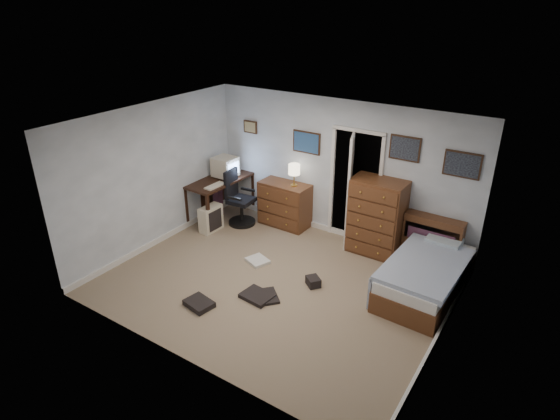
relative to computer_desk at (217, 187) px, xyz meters
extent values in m
cube|color=gray|center=(2.30, -1.35, -0.64)|extent=(5.00, 4.00, 0.02)
cube|color=black|center=(0.10, 0.00, 0.17)|extent=(0.71, 1.45, 0.04)
cube|color=black|center=(-0.21, -0.66, -0.24)|extent=(0.06, 0.06, 0.78)
cube|color=black|center=(0.36, -0.68, -0.24)|extent=(0.06, 0.06, 0.78)
cube|color=black|center=(-0.16, 0.68, -0.24)|extent=(0.06, 0.06, 0.78)
cube|color=black|center=(0.41, 0.66, -0.24)|extent=(0.06, 0.06, 0.78)
cube|color=black|center=(-0.21, 0.01, -0.19)|extent=(0.08, 1.32, 0.55)
cube|color=beige|center=(0.12, 0.15, 0.40)|extent=(0.43, 0.41, 0.37)
cube|color=#8CB2F2|center=(0.33, 0.14, 0.40)|extent=(0.02, 0.31, 0.24)
cube|color=beige|center=(0.12, 0.15, 0.20)|extent=(0.28, 0.28, 0.02)
cube|color=beige|center=(0.28, -0.35, 0.20)|extent=(0.18, 0.44, 0.03)
cube|color=beige|center=(0.30, -0.55, -0.39)|extent=(0.24, 0.47, 0.49)
cube|color=black|center=(0.41, -0.56, -0.39)|extent=(0.02, 0.33, 0.38)
cylinder|color=black|center=(0.61, -0.01, -0.60)|extent=(0.56, 0.56, 0.06)
cylinder|color=black|center=(0.61, -0.01, -0.38)|extent=(0.06, 0.06, 0.40)
cube|color=black|center=(0.61, -0.01, -0.14)|extent=(0.47, 0.47, 0.08)
cube|color=black|center=(0.39, -0.02, 0.16)|extent=(0.09, 0.40, 0.55)
cube|color=black|center=(0.63, -0.24, -0.01)|extent=(0.30, 0.07, 0.04)
cube|color=black|center=(0.59, 0.23, -0.01)|extent=(0.30, 0.07, 0.04)
cube|color=maroon|center=(-0.02, 0.04, -0.28)|extent=(0.15, 0.15, 0.71)
cube|color=brown|center=(1.32, 0.42, -0.21)|extent=(0.97, 0.51, 0.85)
cylinder|color=gold|center=(1.52, 0.42, 0.23)|extent=(0.13, 0.13, 0.02)
cylinder|color=gold|center=(1.52, 0.42, 0.36)|extent=(0.03, 0.03, 0.26)
cylinder|color=beige|center=(1.52, 0.42, 0.54)|extent=(0.22, 0.22, 0.19)
cube|color=black|center=(2.65, 0.95, 0.37)|extent=(0.90, 0.60, 2.00)
cube|color=white|center=(2.20, 0.62, 0.37)|extent=(0.06, 0.05, 2.00)
cube|color=white|center=(3.10, 0.62, 0.37)|extent=(0.06, 0.05, 2.00)
cube|color=white|center=(2.65, 0.62, 1.39)|extent=(0.96, 0.05, 0.06)
cube|color=white|center=(2.60, 0.51, 0.37)|extent=(0.31, 0.77, 2.00)
sphere|color=gold|center=(2.91, 0.36, 0.37)|extent=(0.06, 0.06, 0.06)
cube|color=brown|center=(3.17, 0.40, 0.03)|extent=(0.91, 0.54, 1.33)
cube|color=brown|center=(4.11, 0.52, -0.21)|extent=(0.94, 0.25, 0.85)
cube|color=black|center=(4.10, 0.45, -0.05)|extent=(0.87, 0.11, 0.28)
cube|color=maroon|center=(4.10, 0.45, -0.09)|extent=(0.75, 0.12, 0.21)
cube|color=brown|center=(4.30, -0.34, -0.47)|extent=(1.01, 1.91, 0.33)
cube|color=white|center=(4.30, -0.34, -0.22)|extent=(0.98, 1.87, 0.17)
cube|color=#546D9D|center=(4.29, -0.44, -0.12)|extent=(1.06, 1.63, 0.09)
cube|color=#546D9D|center=(3.80, -0.42, -0.37)|extent=(0.11, 1.59, 0.50)
cube|color=#6F98B3|center=(4.33, 0.36, -0.08)|extent=(0.53, 0.38, 0.12)
cube|color=#331E11|center=(0.40, 0.63, 1.12)|extent=(0.30, 0.03, 0.24)
cube|color=#938D50|center=(0.40, 0.61, 1.12)|extent=(0.25, 0.01, 0.19)
cube|color=#331E11|center=(1.65, 0.63, 1.02)|extent=(0.55, 0.03, 0.40)
cube|color=#1B0C57|center=(1.65, 0.61, 1.02)|extent=(0.50, 0.01, 0.35)
cube|color=#331E11|center=(3.45, 0.63, 1.22)|extent=(0.50, 0.03, 0.40)
cube|color=black|center=(3.45, 0.61, 1.22)|extent=(0.45, 0.01, 0.35)
cube|color=#331E11|center=(4.35, 0.63, 1.12)|extent=(0.55, 0.03, 0.40)
cube|color=black|center=(4.35, 0.61, 1.12)|extent=(0.50, 0.01, 0.35)
cube|color=black|center=(2.29, -1.83, -0.60)|extent=(0.49, 0.40, 0.06)
cube|color=silver|center=(1.70, -1.01, -0.61)|extent=(0.44, 0.41, 0.05)
cube|color=black|center=(1.70, -2.45, -0.59)|extent=(0.45, 0.37, 0.08)
cube|color=black|center=(2.40, -1.75, -0.61)|extent=(0.50, 0.49, 0.04)
cube|color=black|center=(2.82, -1.10, -0.56)|extent=(0.29, 0.28, 0.14)
camera|label=1|loc=(5.70, -6.42, 3.46)|focal=30.00mm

